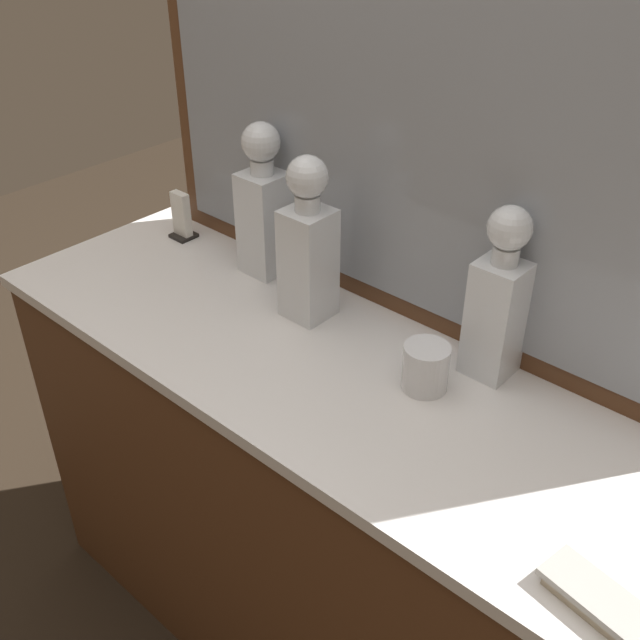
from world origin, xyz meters
The scene contains 9 objects.
ground_plane centered at (0.00, 0.00, 0.00)m, with size 6.00×6.00×0.00m, color #2D2319.
dresser centered at (0.00, 0.00, 0.42)m, with size 1.40×0.47×0.84m.
dresser_mirror centered at (0.00, 0.22, 1.18)m, with size 1.22×0.03×0.68m.
crystal_decanter_right centered at (-0.30, 0.16, 0.97)m, with size 0.09×0.09×0.32m.
crystal_decanter_left centered at (-0.11, 0.09, 0.97)m, with size 0.08×0.08×0.32m.
crystal_decanter_front centered at (0.24, 0.17, 0.97)m, with size 0.08×0.08×0.31m.
crystal_tumbler_right centered at (0.19, 0.06, 0.88)m, with size 0.08×0.08×0.08m.
silver_brush_far_right centered at (0.60, -0.16, 0.85)m, with size 0.18×0.09×0.02m.
napkin_holder centered at (-0.55, 0.14, 0.89)m, with size 0.05×0.05×0.11m.
Camera 1 is at (0.71, -0.79, 1.63)m, focal length 41.70 mm.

